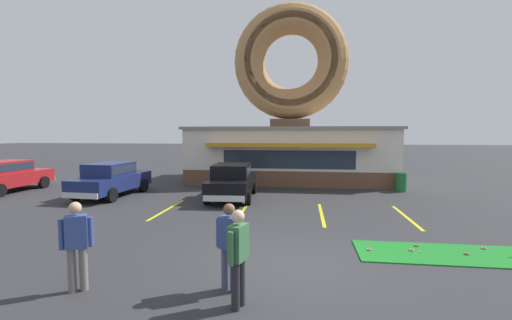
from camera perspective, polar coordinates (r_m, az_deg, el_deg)
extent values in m
plane|color=#2D2D30|center=(8.29, 6.14, -16.92)|extent=(160.00, 160.00, 0.00)
cube|color=brown|center=(21.87, 5.68, -2.18)|extent=(12.00, 6.00, 0.90)
cube|color=silver|center=(21.74, 5.71, 2.01)|extent=(12.00, 6.00, 2.30)
cube|color=gray|center=(21.72, 5.74, 5.25)|extent=(12.30, 6.30, 0.16)
cube|color=orange|center=(18.43, 5.36, 2.48)|extent=(9.00, 0.60, 0.20)
cube|color=#232D3D|center=(18.76, 5.38, 0.07)|extent=(7.20, 0.03, 1.00)
cube|color=brown|center=(21.73, 5.74, 6.12)|extent=(2.40, 1.80, 0.50)
torus|color=#B27F4C|center=(22.15, 5.83, 16.00)|extent=(7.10, 1.90, 7.10)
torus|color=#9E6B42|center=(21.73, 5.79, 16.22)|extent=(6.25, 1.05, 6.24)
cube|color=#197523|center=(10.00, 28.84, -13.56)|extent=(4.25, 1.59, 0.03)
torus|color=#D8667F|center=(9.50, 18.35, -13.96)|extent=(0.13, 0.13, 0.04)
torus|color=#D8667F|center=(10.89, 33.73, -12.12)|extent=(0.13, 0.13, 0.04)
torus|color=brown|center=(10.18, 31.69, -13.17)|extent=(0.13, 0.13, 0.04)
torus|color=brown|center=(10.26, 25.21, -12.78)|extent=(0.13, 0.13, 0.04)
torus|color=#D8667F|center=(9.85, 24.46, -13.49)|extent=(0.13, 0.13, 0.04)
sphere|color=white|center=(9.78, 25.71, -13.63)|extent=(0.04, 0.04, 0.04)
cube|color=maroon|center=(21.59, -36.04, -2.58)|extent=(1.84, 4.43, 0.68)
cube|color=maroon|center=(21.42, -36.41, -0.93)|extent=(1.60, 2.13, 0.60)
cube|color=#232D3D|center=(21.42, -36.41, -0.87)|extent=(1.62, 2.05, 0.36)
cube|color=silver|center=(23.24, -32.14, -2.55)|extent=(1.67, 0.13, 0.24)
cylinder|color=black|center=(23.21, -35.18, -2.94)|extent=(0.23, 0.64, 0.64)
cylinder|color=black|center=(22.02, -31.87, -3.16)|extent=(0.23, 0.64, 0.64)
cube|color=navy|center=(17.76, -22.88, -3.43)|extent=(2.00, 4.49, 0.68)
cube|color=navy|center=(17.56, -23.22, -1.42)|extent=(1.67, 2.18, 0.60)
cube|color=#232D3D|center=(17.56, -23.22, -1.36)|extent=(1.69, 2.10, 0.36)
cube|color=silver|center=(19.66, -19.26, -3.28)|extent=(1.67, 0.19, 0.24)
cube|color=silver|center=(16.01, -27.29, -5.30)|extent=(1.67, 0.19, 0.24)
cylinder|color=black|center=(19.41, -22.78, -3.78)|extent=(0.25, 0.65, 0.64)
cylinder|color=black|center=(18.50, -18.23, -4.05)|extent=(0.25, 0.65, 0.64)
cylinder|color=black|center=(17.24, -27.81, -4.98)|extent=(0.25, 0.65, 0.64)
cylinder|color=black|center=(16.20, -22.92, -5.39)|extent=(0.25, 0.65, 0.64)
cube|color=black|center=(15.82, -3.97, -4.02)|extent=(1.98, 4.48, 0.68)
cube|color=black|center=(15.59, -4.07, -1.78)|extent=(1.66, 2.18, 0.60)
cube|color=#232D3D|center=(15.59, -4.07, -1.70)|extent=(1.68, 2.09, 0.36)
cube|color=silver|center=(18.04, -2.89, -3.71)|extent=(1.67, 0.18, 0.24)
cube|color=silver|center=(13.70, -5.40, -6.41)|extent=(1.67, 0.18, 0.24)
cylinder|color=black|center=(17.35, -6.16, -4.40)|extent=(0.25, 0.65, 0.64)
cylinder|color=black|center=(17.11, -0.35, -4.51)|extent=(0.25, 0.65, 0.64)
cylinder|color=black|center=(14.72, -8.18, -6.05)|extent=(0.25, 0.65, 0.64)
cylinder|color=black|center=(14.44, -1.32, -6.22)|extent=(0.25, 0.65, 0.64)
cylinder|color=#474C66|center=(6.85, -3.72, -17.89)|extent=(0.15, 0.15, 0.83)
cylinder|color=#474C66|center=(6.96, -5.16, -17.54)|extent=(0.15, 0.15, 0.83)
cube|color=#33478C|center=(6.66, -4.49, -11.96)|extent=(0.44, 0.37, 0.61)
cylinder|color=#33478C|center=(6.54, -2.63, -12.55)|extent=(0.10, 0.10, 0.56)
cylinder|color=#33478C|center=(6.81, -6.26, -11.87)|extent=(0.10, 0.10, 0.56)
sphere|color=brown|center=(6.55, -4.51, -8.21)|extent=(0.22, 0.22, 0.22)
cylinder|color=#232328|center=(6.22, -3.44, -20.25)|extent=(0.15, 0.15, 0.85)
cylinder|color=#232328|center=(6.38, -2.53, -19.58)|extent=(0.15, 0.15, 0.85)
cube|color=#386B42|center=(6.04, -3.01, -13.56)|extent=(0.34, 0.43, 0.62)
cylinder|color=#386B42|center=(5.84, -4.20, -14.53)|extent=(0.10, 0.10, 0.57)
cylinder|color=#386B42|center=(6.26, -1.90, -13.19)|extent=(0.10, 0.10, 0.57)
sphere|color=beige|center=(5.91, -3.03, -9.38)|extent=(0.23, 0.23, 0.23)
cylinder|color=slate|center=(7.66, -26.80, -15.85)|extent=(0.15, 0.15, 0.85)
cylinder|color=slate|center=(7.67, -28.35, -15.86)|extent=(0.15, 0.15, 0.85)
cube|color=#33478C|center=(7.44, -27.79, -10.51)|extent=(0.45, 0.40, 0.62)
cylinder|color=#33478C|center=(7.43, -25.83, -10.71)|extent=(0.10, 0.10, 0.57)
cylinder|color=#33478C|center=(7.48, -29.72, -10.77)|extent=(0.10, 0.10, 0.57)
sphere|color=tan|center=(7.34, -27.93, -7.07)|extent=(0.23, 0.23, 0.23)
cylinder|color=#1E662D|center=(19.10, 23.00, -3.45)|extent=(0.56, 0.56, 0.95)
torus|color=#123D1B|center=(19.04, 23.04, -2.03)|extent=(0.57, 0.57, 0.05)
cube|color=yellow|center=(14.08, -14.57, -7.97)|extent=(0.12, 3.60, 0.01)
cube|color=yellow|center=(13.26, -2.34, -8.61)|extent=(0.12, 3.60, 0.01)
cube|color=yellow|center=(13.09, 10.87, -8.87)|extent=(0.12, 3.60, 0.01)
cube|color=yellow|center=(13.59, 23.75, -8.67)|extent=(0.12, 3.60, 0.01)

